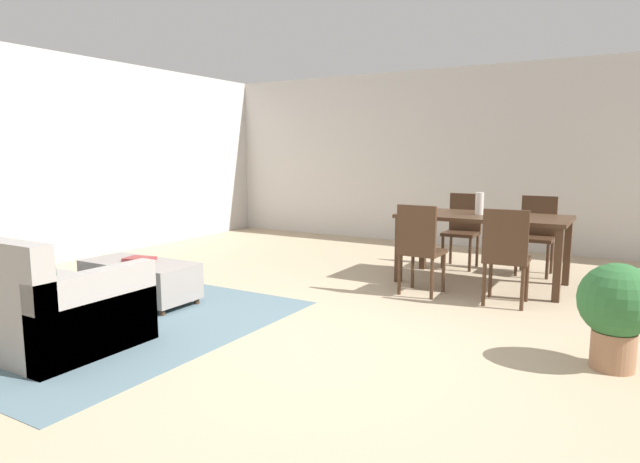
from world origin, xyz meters
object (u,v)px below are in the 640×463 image
dining_chair_near_right (506,252)px  vase_centerpiece (479,204)px  dining_chair_near_left (420,244)px  book_on_ottoman (139,259)px  dining_chair_far_left (463,226)px  dining_chair_far_right (537,230)px  dining_table (483,223)px  couch (15,301)px  ottoman_table (140,279)px  potted_plant (616,308)px

dining_chair_near_right → vase_centerpiece: bearing=120.0°
dining_chair_near_left → book_on_ottoman: 2.75m
dining_chair_far_left → dining_chair_far_right: (0.87, 0.05, 0.00)m
dining_table → dining_chair_far_left: (-0.44, 0.78, -0.15)m
couch → book_on_ottoman: bearing=89.7°
dining_chair_far_left → book_on_ottoman: (-2.23, -3.18, -0.11)m
dining_table → dining_chair_far_right: size_ratio=1.90×
couch → ottoman_table: couch is taller
dining_chair_far_left → potted_plant: 3.29m
dining_chair_near_right → book_on_ottoman: (-3.08, -1.61, -0.11)m
dining_chair_near_left → vase_centerpiece: bearing=66.3°
dining_table → dining_chair_near_right: 0.90m
dining_chair_near_right → dining_chair_far_right: 1.62m
couch → vase_centerpiece: vase_centerpiece is taller
dining_chair_far_left → dining_chair_near_right: bearing=-61.6°
dining_chair_far_right → book_on_ottoman: size_ratio=3.54×
dining_chair_far_right → potted_plant: bearing=-71.5°
dining_table → dining_chair_near_left: 0.93m
dining_table → ottoman_table: bearing=-137.3°
dining_chair_far_right → vase_centerpiece: size_ratio=3.81×
couch → dining_chair_far_left: (2.24, 4.40, 0.23)m
dining_table → book_on_ottoman: bearing=-138.1°
couch → dining_table: 4.51m
ottoman_table → dining_chair_far_left: dining_chair_far_left is taller
couch → dining_table: (2.68, 3.62, 0.38)m
couch → ottoman_table: size_ratio=1.70×
book_on_ottoman → potted_plant: (4.03, 0.43, 0.01)m
couch → dining_chair_near_left: bearing=51.1°
dining_chair_near_left → vase_centerpiece: (0.37, 0.84, 0.36)m
dining_chair_near_right → book_on_ottoman: dining_chair_near_right is taller
dining_chair_near_right → dining_chair_far_left: size_ratio=1.00×
potted_plant → dining_chair_near_right: bearing=129.0°
dining_chair_near_left → book_on_ottoman: dining_chair_near_left is taller
couch → dining_chair_near_right: bearing=42.5°
dining_table → vase_centerpiece: (-0.05, 0.01, 0.21)m
couch → potted_plant: bearing=22.2°
ottoman_table → potted_plant: potted_plant is taller
dining_chair_near_left → dining_chair_near_right: (0.83, 0.03, 0.00)m
dining_chair_near_left → dining_chair_far_left: same height
dining_table → dining_chair_far_right: (0.43, 0.83, -0.15)m
dining_chair_near_left → dining_chair_far_right: same height
dining_chair_far_left → couch: bearing=-116.9°
couch → vase_centerpiece: 4.52m
dining_chair_far_right → potted_plant: (0.94, -2.80, -0.10)m
book_on_ottoman → dining_table: bearing=41.9°
dining_chair_near_left → couch: bearing=-128.9°
dining_chair_far_left → dining_chair_far_right: 0.87m
dining_table → dining_chair_near_left: dining_chair_near_left is taller
dining_chair_near_right → potted_plant: size_ratio=1.29×
ottoman_table → dining_table: (2.64, 2.43, 0.44)m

